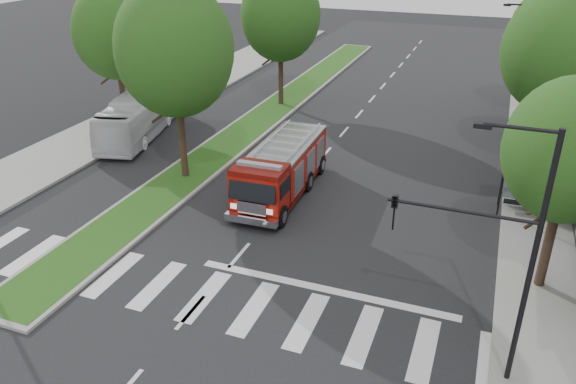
# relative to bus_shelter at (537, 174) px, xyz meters

# --- Properties ---
(ground) EXTENTS (140.00, 140.00, 0.00)m
(ground) POSITION_rel_bus_shelter_xyz_m (-11.20, -8.15, -2.04)
(ground) COLOR black
(ground) RESTS_ON ground
(sidewalk_right) EXTENTS (5.00, 80.00, 0.15)m
(sidewalk_right) POSITION_rel_bus_shelter_xyz_m (1.30, 1.85, -1.96)
(sidewalk_right) COLOR gray
(sidewalk_right) RESTS_ON ground
(sidewalk_left) EXTENTS (5.00, 80.00, 0.15)m
(sidewalk_left) POSITION_rel_bus_shelter_xyz_m (-25.70, 1.85, -1.96)
(sidewalk_left) COLOR gray
(sidewalk_left) RESTS_ON ground
(median) EXTENTS (3.00, 50.00, 0.15)m
(median) POSITION_rel_bus_shelter_xyz_m (-17.20, 9.85, -1.96)
(median) COLOR gray
(median) RESTS_ON ground
(bus_shelter) EXTENTS (3.20, 1.60, 2.61)m
(bus_shelter) POSITION_rel_bus_shelter_xyz_m (0.00, 0.00, 0.00)
(bus_shelter) COLOR black
(bus_shelter) RESTS_ON ground
(tree_right_near) EXTENTS (4.40, 4.40, 8.05)m
(tree_right_near) POSITION_rel_bus_shelter_xyz_m (0.30, -6.15, 3.47)
(tree_right_near) COLOR black
(tree_right_near) RESTS_ON ground
(tree_right_mid) EXTENTS (5.60, 5.60, 9.72)m
(tree_right_mid) POSITION_rel_bus_shelter_xyz_m (0.30, 5.85, 4.45)
(tree_right_mid) COLOR black
(tree_right_mid) RESTS_ON ground
(tree_right_far) EXTENTS (5.00, 5.00, 8.73)m
(tree_right_far) POSITION_rel_bus_shelter_xyz_m (0.30, 15.85, 3.80)
(tree_right_far) COLOR black
(tree_right_far) RESTS_ON ground
(tree_median_near) EXTENTS (5.80, 5.80, 10.16)m
(tree_median_near) POSITION_rel_bus_shelter_xyz_m (-17.20, -2.15, 4.77)
(tree_median_near) COLOR black
(tree_median_near) RESTS_ON ground
(tree_median_far) EXTENTS (5.60, 5.60, 9.72)m
(tree_median_far) POSITION_rel_bus_shelter_xyz_m (-17.20, 11.85, 4.45)
(tree_median_far) COLOR black
(tree_median_far) RESTS_ON ground
(tree_left_mid) EXTENTS (5.20, 5.20, 9.16)m
(tree_left_mid) POSITION_rel_bus_shelter_xyz_m (-25.20, 3.85, 4.12)
(tree_left_mid) COLOR black
(tree_left_mid) RESTS_ON ground
(streetlight_right_near) EXTENTS (4.08, 0.22, 8.00)m
(streetlight_right_near) POSITION_rel_bus_shelter_xyz_m (-1.59, -11.65, 2.63)
(streetlight_right_near) COLOR black
(streetlight_right_near) RESTS_ON ground
(streetlight_right_far) EXTENTS (2.11, 0.20, 8.00)m
(streetlight_right_far) POSITION_rel_bus_shelter_xyz_m (-0.85, 11.85, 2.44)
(streetlight_right_far) COLOR black
(streetlight_right_far) RESTS_ON ground
(fire_engine) EXTENTS (2.70, 8.22, 2.83)m
(fire_engine) POSITION_rel_bus_shelter_xyz_m (-11.65, -2.17, -0.68)
(fire_engine) COLOR #5F0A05
(fire_engine) RESTS_ON ground
(city_bus) EXTENTS (4.55, 10.13, 2.75)m
(city_bus) POSITION_rel_bus_shelter_xyz_m (-23.20, 2.81, -0.67)
(city_bus) COLOR silver
(city_bus) RESTS_ON ground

